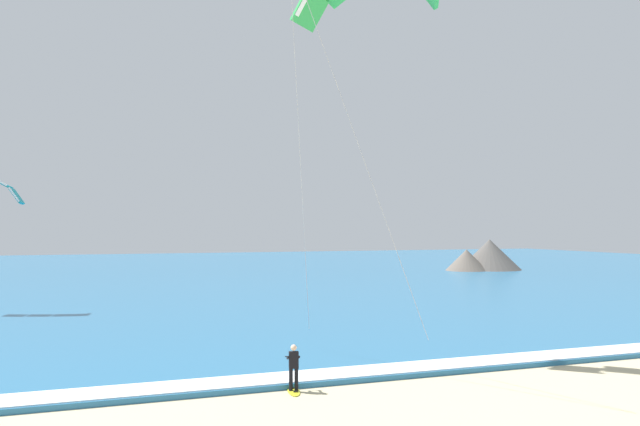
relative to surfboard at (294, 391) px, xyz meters
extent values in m
cube|color=teal|center=(3.79, 60.30, 0.07)|extent=(200.00, 120.00, 0.20)
cube|color=white|center=(3.79, 1.30, 0.19)|extent=(200.00, 1.74, 0.04)
ellipsoid|color=yellow|center=(0.00, 0.00, 0.00)|extent=(0.69, 1.46, 0.05)
cube|color=black|center=(0.00, 0.25, 0.04)|extent=(0.17, 0.09, 0.04)
cube|color=black|center=(0.00, -0.25, 0.04)|extent=(0.17, 0.09, 0.04)
cylinder|color=black|center=(-0.10, 0.02, 0.39)|extent=(0.14, 0.14, 0.84)
cylinder|color=black|center=(0.10, -0.02, 0.39)|extent=(0.14, 0.14, 0.84)
cube|color=black|center=(0.00, 0.00, 1.11)|extent=(0.37, 0.26, 0.60)
sphere|color=beige|center=(0.00, 0.00, 1.55)|extent=(0.22, 0.22, 0.22)
cylinder|color=black|center=(-0.15, 0.19, 1.16)|extent=(0.18, 0.51, 0.22)
cylinder|color=black|center=(0.21, 0.12, 1.16)|extent=(0.18, 0.51, 0.22)
cylinder|color=black|center=(0.07, 0.37, 1.16)|extent=(0.55, 0.14, 0.04)
cube|color=#3F3F42|center=(0.02, 0.12, 0.89)|extent=(0.13, 0.10, 0.10)
cube|color=green|center=(2.60, 6.03, 16.07)|extent=(1.79, 1.21, 1.74)
cube|color=white|center=(2.24, 5.72, 16.40)|extent=(0.76, 0.83, 1.35)
cylinder|color=#B2B2B7|center=(3.15, 0.98, 8.62)|extent=(6.47, 1.24, 14.91)
cylinder|color=#B2B2B7|center=(1.26, 3.20, 8.62)|extent=(2.70, 5.69, 14.91)
cube|color=teal|center=(-12.01, 25.27, 8.01)|extent=(0.97, 1.17, 1.15)
cube|color=white|center=(-12.11, 24.84, 8.10)|extent=(0.77, 0.33, 1.03)
cube|color=teal|center=(-12.95, 25.58, 8.88)|extent=(1.33, 1.24, 0.79)
cube|color=white|center=(-13.06, 25.15, 8.97)|extent=(1.09, 0.40, 0.65)
cone|color=#665B51|center=(39.41, 50.12, 1.48)|extent=(5.97, 5.97, 3.01)
cone|color=#56514C|center=(43.38, 52.29, 1.44)|extent=(7.37, 7.37, 2.93)
cone|color=#56514C|center=(43.49, 50.77, 2.13)|extent=(8.81, 8.81, 4.32)
camera|label=1|loc=(-6.56, -21.44, 5.86)|focal=34.87mm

